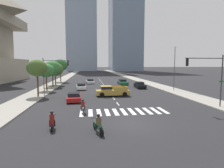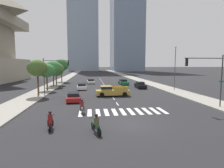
# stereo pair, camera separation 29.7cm
# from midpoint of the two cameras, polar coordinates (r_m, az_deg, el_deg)

# --- Properties ---
(ground_plane) EXTENTS (800.00, 800.00, 0.00)m
(ground_plane) POSITION_cam_midpoint_polar(r_m,az_deg,el_deg) (16.41, 6.47, -12.17)
(ground_plane) COLOR #232326
(sidewalk_east) EXTENTS (4.00, 260.00, 0.15)m
(sidewalk_east) POSITION_cam_midpoint_polar(r_m,az_deg,el_deg) (48.30, 13.12, -0.14)
(sidewalk_east) COLOR gray
(sidewalk_east) RESTS_ON ground
(sidewalk_west) EXTENTS (4.00, 260.00, 0.15)m
(sidewalk_west) POSITION_cam_midpoint_polar(r_m,az_deg,el_deg) (46.36, -18.04, -0.53)
(sidewalk_west) COLOR gray
(sidewalk_west) RESTS_ON ground
(crosswalk_near) EXTENTS (9.45, 2.95, 0.01)m
(crosswalk_near) POSITION_cam_midpoint_polar(r_m,az_deg,el_deg) (20.35, 3.75, -8.54)
(crosswalk_near) COLOR silver
(crosswalk_near) RESTS_ON ground
(lane_divider_center) EXTENTS (0.14, 50.00, 0.01)m
(lane_divider_center) POSITION_cam_midpoint_polar(r_m,az_deg,el_deg) (47.78, -2.34, -0.15)
(lane_divider_center) COLOR silver
(lane_divider_center) RESTS_ON ground
(motorcycle_lead) EXTENTS (0.70, 2.08, 1.49)m
(motorcycle_lead) POSITION_cam_midpoint_polar(r_m,az_deg,el_deg) (15.71, -18.04, -11.03)
(motorcycle_lead) COLOR black
(motorcycle_lead) RESTS_ON ground
(motorcycle_trailing) EXTENTS (0.90, 2.06, 1.49)m
(motorcycle_trailing) POSITION_cam_midpoint_polar(r_m,az_deg,el_deg) (14.16, -4.36, -12.64)
(motorcycle_trailing) COLOR black
(motorcycle_trailing) RESTS_ON ground
(motorcycle_third) EXTENTS (0.70, 2.18, 1.49)m
(motorcycle_third) POSITION_cam_midpoint_polar(r_m,az_deg,el_deg) (19.95, -8.84, -7.18)
(motorcycle_third) COLOR black
(motorcycle_third) RESTS_ON ground
(pickup_truck) EXTENTS (5.45, 2.20, 1.67)m
(pickup_truck) POSITION_cam_midpoint_polar(r_m,az_deg,el_deg) (30.14, -0.04, -2.20)
(pickup_truck) COLOR #B28E38
(pickup_truck) RESTS_ON ground
(sedan_green_0) EXTENTS (2.17, 4.82, 1.34)m
(sedan_green_0) POSITION_cam_midpoint_polar(r_m,az_deg,el_deg) (47.50, 3.72, 0.55)
(sedan_green_0) COLOR #1E6038
(sedan_green_0) RESTS_ON ground
(sedan_white_1) EXTENTS (2.14, 4.66, 1.23)m
(sedan_white_1) POSITION_cam_midpoint_polar(r_m,az_deg,el_deg) (38.89, -9.21, -0.78)
(sedan_white_1) COLOR silver
(sedan_white_1) RESTS_ON ground
(sedan_black_2) EXTENTS (2.04, 4.84, 1.33)m
(sedan_black_2) POSITION_cam_midpoint_polar(r_m,az_deg,el_deg) (40.91, 8.97, -0.38)
(sedan_black_2) COLOR black
(sedan_black_2) RESTS_ON ground
(sedan_white_3) EXTENTS (2.23, 4.62, 1.23)m
(sedan_white_3) POSITION_cam_midpoint_polar(r_m,az_deg,el_deg) (50.71, -6.44, 0.82)
(sedan_white_3) COLOR silver
(sedan_white_3) RESTS_ON ground
(sedan_red_4) EXTENTS (2.12, 4.83, 1.18)m
(sedan_red_4) POSITION_cam_midpoint_polar(r_m,az_deg,el_deg) (26.81, -11.48, -3.90)
(sedan_red_4) COLOR maroon
(sedan_red_4) RESTS_ON ground
(traffic_signal_near) EXTENTS (4.97, 0.28, 6.10)m
(traffic_signal_near) POSITION_cam_midpoint_polar(r_m,az_deg,el_deg) (24.13, 28.05, 3.49)
(traffic_signal_near) COLOR #333335
(traffic_signal_near) RESTS_ON sidewalk_east
(traffic_signal_far) EXTENTS (4.78, 0.28, 6.10)m
(traffic_signal_far) POSITION_cam_midpoint_polar(r_m,az_deg,el_deg) (33.89, -17.48, 4.41)
(traffic_signal_far) COLOR #333335
(traffic_signal_far) RESTS_ON sidewalk_west
(street_lamp_east) EXTENTS (0.50, 0.24, 8.49)m
(street_lamp_east) POSITION_cam_midpoint_polar(r_m,az_deg,el_deg) (38.23, 19.20, 5.51)
(street_lamp_east) COLOR #3F3F42
(street_lamp_east) RESTS_ON sidewalk_east
(street_tree_nearest) EXTENTS (3.20, 3.20, 5.79)m
(street_tree_nearest) POSITION_cam_midpoint_polar(r_m,az_deg,el_deg) (32.01, -21.88, 4.58)
(street_tree_nearest) COLOR #4C3823
(street_tree_nearest) RESTS_ON sidewalk_west
(street_tree_second) EXTENTS (3.14, 3.14, 5.16)m
(street_tree_second) POSITION_cam_midpoint_polar(r_m,az_deg,el_deg) (38.09, -19.40, 3.92)
(street_tree_second) COLOR #4C3823
(street_tree_second) RESTS_ON sidewalk_west
(street_tree_third) EXTENTS (3.77, 3.77, 5.84)m
(street_tree_third) POSITION_cam_midpoint_polar(r_m,az_deg,el_deg) (44.32, -17.62, 4.77)
(street_tree_third) COLOR #4C3823
(street_tree_third) RESTS_ON sidewalk_west
(street_tree_fourth) EXTENTS (3.93, 3.93, 5.48)m
(street_tree_fourth) POSITION_cam_midpoint_polar(r_m,az_deg,el_deg) (47.74, -16.82, 4.35)
(street_tree_fourth) COLOR #4C3823
(street_tree_fourth) RESTS_ON sidewalk_west
(street_tree_fifth) EXTENTS (4.18, 4.18, 6.61)m
(street_tree_fifth) POSITION_cam_midpoint_polar(r_m,az_deg,el_deg) (56.37, -15.30, 5.65)
(street_tree_fifth) COLOR #4C3823
(street_tree_fifth) RESTS_ON sidewalk_west
(office_tower_left_skyline) EXTENTS (24.17, 20.86, 104.31)m
(office_tower_left_skyline) POSITION_cam_midpoint_polar(r_m,az_deg,el_deg) (163.66, -8.89, 20.39)
(office_tower_left_skyline) COLOR #8C9EB2
(office_tower_left_skyline) RESTS_ON ground
(office_tower_center_skyline) EXTENTS (24.07, 29.26, 77.05)m
(office_tower_center_skyline) POSITION_cam_midpoint_polar(r_m,az_deg,el_deg) (158.03, 4.54, 17.99)
(office_tower_center_skyline) COLOR slate
(office_tower_center_skyline) RESTS_ON ground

